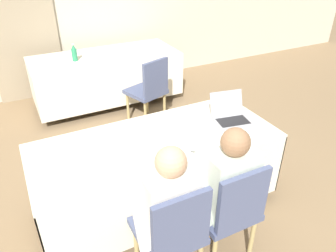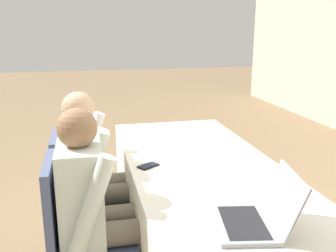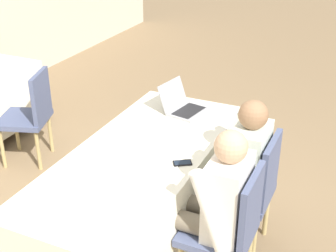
{
  "view_description": "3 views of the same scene",
  "coord_description": "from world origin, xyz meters",
  "px_view_note": "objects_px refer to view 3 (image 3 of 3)",
  "views": [
    {
      "loc": [
        -0.96,
        -2.12,
        2.25
      ],
      "look_at": [
        0.0,
        -0.22,
        0.99
      ],
      "focal_mm": 35.0,
      "sensor_mm": 36.0,
      "label": 1
    },
    {
      "loc": [
        2.05,
        -0.67,
        1.55
      ],
      "look_at": [
        0.0,
        -0.22,
        0.99
      ],
      "focal_mm": 40.0,
      "sensor_mm": 36.0,
      "label": 2
    },
    {
      "loc": [
        -2.52,
        -1.38,
        2.38
      ],
      "look_at": [
        0.0,
        -0.22,
        0.99
      ],
      "focal_mm": 50.0,
      "sensor_mm": 36.0,
      "label": 3
    }
  ],
  "objects_px": {
    "chair_near_right": "(250,188)",
    "person_checkered_shirt": "(215,202)",
    "chair_far_spare": "(31,113)",
    "cell_phone": "(182,163)",
    "laptop": "(184,107)",
    "chair_near_left": "(230,227)",
    "person_white_shirt": "(238,165)"
  },
  "relations": [
    {
      "from": "chair_near_left",
      "to": "chair_far_spare",
      "type": "height_order",
      "value": "same"
    },
    {
      "from": "chair_near_right",
      "to": "chair_far_spare",
      "type": "xyz_separation_m",
      "value": [
        0.35,
        2.24,
        0.0
      ]
    },
    {
      "from": "laptop",
      "to": "person_white_shirt",
      "type": "relative_size",
      "value": 0.32
    },
    {
      "from": "laptop",
      "to": "person_white_shirt",
      "type": "height_order",
      "value": "person_white_shirt"
    },
    {
      "from": "laptop",
      "to": "cell_phone",
      "type": "xyz_separation_m",
      "value": [
        -0.78,
        -0.32,
        -0.04
      ]
    },
    {
      "from": "person_checkered_shirt",
      "to": "person_white_shirt",
      "type": "height_order",
      "value": "same"
    },
    {
      "from": "cell_phone",
      "to": "person_white_shirt",
      "type": "xyz_separation_m",
      "value": [
        0.26,
        -0.31,
        -0.08
      ]
    },
    {
      "from": "chair_near_right",
      "to": "person_checkered_shirt",
      "type": "relative_size",
      "value": 0.78
    },
    {
      "from": "person_checkered_shirt",
      "to": "cell_phone",
      "type": "bearing_deg",
      "value": -124.74
    },
    {
      "from": "cell_phone",
      "to": "chair_near_right",
      "type": "relative_size",
      "value": 0.15
    },
    {
      "from": "chair_far_spare",
      "to": "chair_near_right",
      "type": "bearing_deg",
      "value": 62.08
    },
    {
      "from": "person_checkered_shirt",
      "to": "person_white_shirt",
      "type": "bearing_deg",
      "value": -180.0
    },
    {
      "from": "cell_phone",
      "to": "chair_far_spare",
      "type": "relative_size",
      "value": 0.15
    },
    {
      "from": "chair_near_left",
      "to": "chair_near_right",
      "type": "bearing_deg",
      "value": -180.0
    },
    {
      "from": "chair_near_right",
      "to": "person_checkered_shirt",
      "type": "xyz_separation_m",
      "value": [
        -0.48,
        0.1,
        0.16
      ]
    },
    {
      "from": "laptop",
      "to": "cell_phone",
      "type": "bearing_deg",
      "value": -147.36
    },
    {
      "from": "laptop",
      "to": "chair_near_left",
      "type": "xyz_separation_m",
      "value": [
        -0.99,
        -0.74,
        -0.28
      ]
    },
    {
      "from": "cell_phone",
      "to": "person_white_shirt",
      "type": "distance_m",
      "value": 0.41
    },
    {
      "from": "person_checkered_shirt",
      "to": "person_white_shirt",
      "type": "relative_size",
      "value": 1.0
    },
    {
      "from": "chair_near_left",
      "to": "chair_near_right",
      "type": "xyz_separation_m",
      "value": [
        0.48,
        0.0,
        0.0
      ]
    },
    {
      "from": "chair_near_right",
      "to": "laptop",
      "type": "bearing_deg",
      "value": -125.15
    },
    {
      "from": "chair_near_left",
      "to": "person_checkered_shirt",
      "type": "xyz_separation_m",
      "value": [
        -0.0,
        0.1,
        0.16
      ]
    },
    {
      "from": "laptop",
      "to": "person_checkered_shirt",
      "type": "xyz_separation_m",
      "value": [
        -0.99,
        -0.63,
        -0.12
      ]
    },
    {
      "from": "chair_near_left",
      "to": "person_white_shirt",
      "type": "distance_m",
      "value": 0.51
    },
    {
      "from": "cell_phone",
      "to": "chair_near_right",
      "type": "distance_m",
      "value": 0.55
    },
    {
      "from": "laptop",
      "to": "person_checkered_shirt",
      "type": "relative_size",
      "value": 0.32
    },
    {
      "from": "chair_near_left",
      "to": "person_checkered_shirt",
      "type": "distance_m",
      "value": 0.19
    },
    {
      "from": "cell_phone",
      "to": "person_white_shirt",
      "type": "relative_size",
      "value": 0.12
    },
    {
      "from": "person_checkered_shirt",
      "to": "person_white_shirt",
      "type": "xyz_separation_m",
      "value": [
        0.48,
        0.0,
        0.0
      ]
    },
    {
      "from": "laptop",
      "to": "chair_far_spare",
      "type": "xyz_separation_m",
      "value": [
        -0.17,
        1.5,
        -0.28
      ]
    },
    {
      "from": "laptop",
      "to": "chair_near_left",
      "type": "relative_size",
      "value": 0.41
    },
    {
      "from": "cell_phone",
      "to": "chair_near_left",
      "type": "xyz_separation_m",
      "value": [
        -0.22,
        -0.42,
        -0.24
      ]
    }
  ]
}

